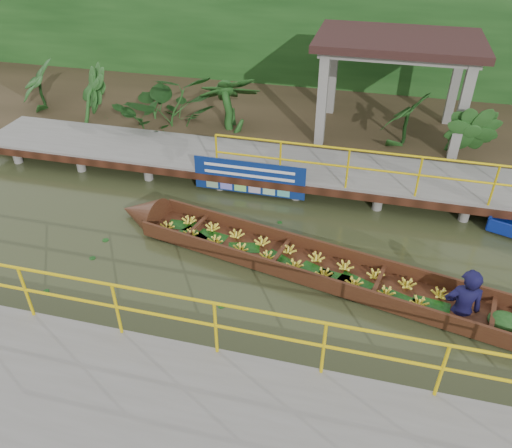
# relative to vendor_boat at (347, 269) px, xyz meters

# --- Properties ---
(ground) EXTENTS (80.00, 80.00, 0.00)m
(ground) POSITION_rel_vendor_boat_xyz_m (-2.53, 0.15, -0.28)
(ground) COLOR #2D3219
(ground) RESTS_ON ground
(land_strip) EXTENTS (30.00, 8.00, 0.45)m
(land_strip) POSITION_rel_vendor_boat_xyz_m (-2.53, 7.65, -0.06)
(land_strip) COLOR #2E2617
(land_strip) RESTS_ON ground
(far_dock) EXTENTS (16.00, 2.06, 1.66)m
(far_dock) POSITION_rel_vendor_boat_xyz_m (-2.51, 3.57, 0.20)
(far_dock) COLOR slate
(far_dock) RESTS_ON ground
(near_dock) EXTENTS (18.00, 2.40, 1.73)m
(near_dock) POSITION_rel_vendor_boat_xyz_m (-1.53, -4.05, 0.02)
(near_dock) COLOR slate
(near_dock) RESTS_ON ground
(pavilion) EXTENTS (4.40, 3.00, 3.00)m
(pavilion) POSITION_rel_vendor_boat_xyz_m (0.47, 6.45, 2.54)
(pavilion) COLOR slate
(pavilion) RESTS_ON ground
(foliage_backdrop) EXTENTS (30.00, 0.80, 4.00)m
(foliage_backdrop) POSITION_rel_vendor_boat_xyz_m (-2.53, 10.15, 1.72)
(foliage_backdrop) COLOR #153B13
(foliage_backdrop) RESTS_ON ground
(vendor_boat) EXTENTS (10.23, 3.10, 2.37)m
(vendor_boat) POSITION_rel_vendor_boat_xyz_m (0.00, 0.00, 0.00)
(vendor_boat) COLOR #381A0F
(vendor_boat) RESTS_ON ground
(blue_banner) EXTENTS (2.81, 0.04, 0.88)m
(blue_banner) POSITION_rel_vendor_boat_xyz_m (-2.69, 2.62, 0.28)
(blue_banner) COLOR navy
(blue_banner) RESTS_ON ground
(tropical_plants) EXTENTS (14.49, 1.49, 1.87)m
(tropical_plants) POSITION_rel_vendor_boat_xyz_m (-4.28, 5.45, 1.10)
(tropical_plants) COLOR #153B13
(tropical_plants) RESTS_ON ground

